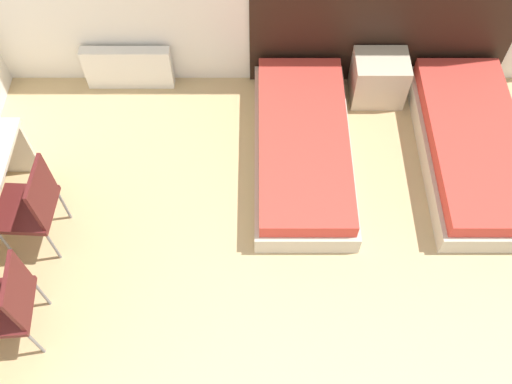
% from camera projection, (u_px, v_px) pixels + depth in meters
% --- Properties ---
extents(headboard_panel, '(2.55, 0.03, 1.06)m').
position_uv_depth(headboard_panel, '(380.00, 39.00, 5.51)').
color(headboard_panel, black).
rests_on(headboard_panel, ground_plane).
extents(bed_near_window, '(0.89, 2.00, 0.36)m').
position_uv_depth(bed_near_window, '(302.00, 147.00, 5.25)').
color(bed_near_window, beige).
rests_on(bed_near_window, ground_plane).
extents(bed_near_door, '(0.89, 2.00, 0.36)m').
position_uv_depth(bed_near_door, '(471.00, 147.00, 5.25)').
color(bed_near_door, beige).
rests_on(bed_near_door, ground_plane).
extents(nightstand, '(0.52, 0.41, 0.49)m').
position_uv_depth(nightstand, '(377.00, 78.00, 5.62)').
color(nightstand, beige).
rests_on(nightstand, ground_plane).
extents(radiator, '(0.88, 0.12, 0.48)m').
position_uv_depth(radiator, '(127.00, 68.00, 5.71)').
color(radiator, silver).
rests_on(radiator, ground_plane).
extents(chair_near_laptop, '(0.47, 0.47, 0.95)m').
position_uv_depth(chair_near_laptop, '(31.00, 205.00, 4.50)').
color(chair_near_laptop, '#511919').
rests_on(chair_near_laptop, ground_plane).
extents(chair_near_notebook, '(0.49, 0.49, 0.95)m').
position_uv_depth(chair_near_notebook, '(6.00, 304.00, 4.05)').
color(chair_near_notebook, '#511919').
rests_on(chair_near_notebook, ground_plane).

